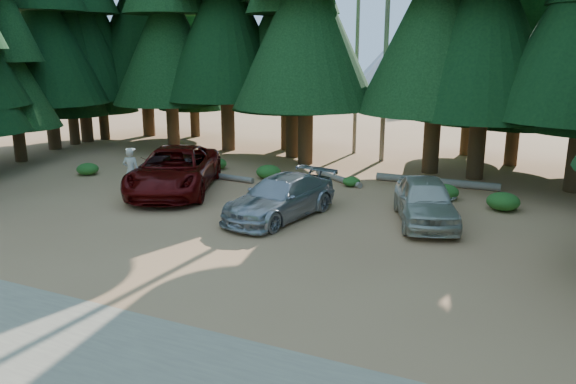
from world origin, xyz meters
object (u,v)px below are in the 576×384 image
red_pickup (175,170)px  frisbee_player (131,171)px  silver_minivan_right (425,200)px  log_mid (338,178)px  log_right (436,182)px  silver_minivan_center (280,197)px  log_left (220,176)px

red_pickup → frisbee_player: bearing=-140.0°
silver_minivan_right → frisbee_player: 11.20m
frisbee_player → log_mid: 8.91m
log_mid → red_pickup: bearing=-106.4°
log_right → silver_minivan_right: bearing=-84.7°
log_mid → log_right: (4.12, 1.03, 0.04)m
red_pickup → log_mid: red_pickup is taller
log_mid → silver_minivan_center: bearing=-55.8°
silver_minivan_right → frisbee_player: bearing=169.2°
silver_minivan_center → red_pickup: bearing=176.2°
frisbee_player → log_right: bearing=-161.8°
red_pickup → silver_minivan_right: bearing=-22.5°
silver_minivan_center → log_mid: 6.02m
silver_minivan_center → log_mid: (-0.04, 5.99, -0.59)m
silver_minivan_center → frisbee_player: frisbee_player is taller
red_pickup → log_mid: size_ratio=2.04×
red_pickup → log_left: bearing=56.8°
frisbee_player → log_mid: (6.32, 6.20, -1.00)m
silver_minivan_right → silver_minivan_center: bearing=178.4°
silver_minivan_center → log_left: bearing=151.4°
log_right → red_pickup: bearing=-150.9°
red_pickup → log_right: red_pickup is taller
silver_minivan_center → silver_minivan_right: bearing=29.2°
red_pickup → log_left: red_pickup is taller
log_right → frisbee_player: bearing=-146.3°
silver_minivan_center → frisbee_player: bearing=-167.2°
silver_minivan_center → log_left: size_ratio=1.38×
log_right → silver_minivan_center: bearing=-121.2°
silver_minivan_center → log_left: silver_minivan_center is taller
frisbee_player → log_left: 4.65m
silver_minivan_center → log_mid: silver_minivan_center is taller
red_pickup → log_right: bearing=7.1°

